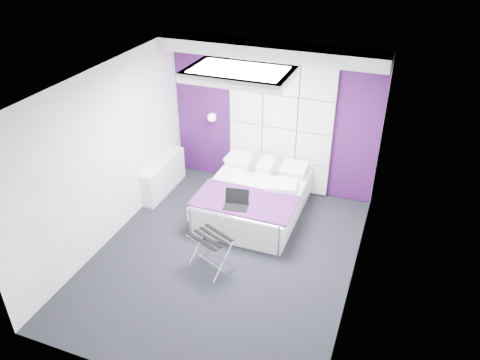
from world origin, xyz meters
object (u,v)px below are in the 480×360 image
(radiator, at_px, (164,176))
(nightstand, at_px, (237,158))
(bed, at_px, (254,199))
(wall_lamp, at_px, (213,117))
(laptop, at_px, (237,202))
(luggage_rack, at_px, (211,252))

(radiator, bearing_deg, nightstand, 33.00)
(bed, xyz_separation_m, nightstand, (-0.61, 0.82, 0.23))
(wall_lamp, height_order, radiator, wall_lamp)
(wall_lamp, xyz_separation_m, laptop, (1.02, -1.48, -0.63))
(radiator, height_order, nightstand, radiator)
(radiator, bearing_deg, laptop, -23.48)
(nightstand, bearing_deg, bed, -53.09)
(wall_lamp, distance_m, laptop, 1.91)
(radiator, relative_size, bed, 0.64)
(laptop, bearing_deg, wall_lamp, 115.49)
(luggage_rack, relative_size, laptop, 1.50)
(radiator, distance_m, laptop, 1.84)
(bed, bearing_deg, radiator, 176.73)
(bed, height_order, luggage_rack, bed)
(wall_lamp, xyz_separation_m, bed, (1.08, -0.86, -0.94))
(luggage_rack, bearing_deg, laptop, 110.22)
(bed, height_order, laptop, laptop)
(wall_lamp, height_order, nightstand, wall_lamp)
(wall_lamp, bearing_deg, luggage_rack, -67.53)
(bed, distance_m, luggage_rack, 1.48)
(bed, xyz_separation_m, laptop, (-0.06, -0.62, 0.31))
(wall_lamp, distance_m, luggage_rack, 2.70)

